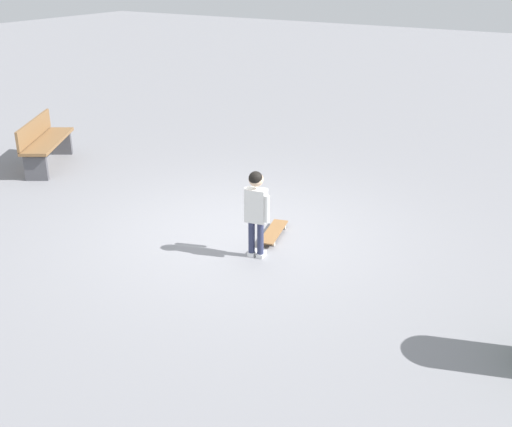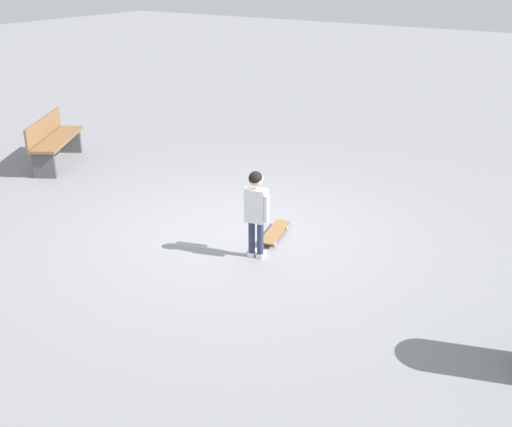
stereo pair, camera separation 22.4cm
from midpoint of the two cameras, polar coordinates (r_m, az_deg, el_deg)
The scene contains 4 objects.
ground_plane at distance 8.00m, azimuth -0.98°, elevation -1.71°, with size 50.00×50.00×0.00m, color gray.
child_person at distance 7.10m, azimuth 0.91°, elevation 0.79°, with size 0.21×0.39×1.06m.
skateboard at distance 7.86m, azimuth 2.56°, elevation -1.73°, with size 0.78×0.37×0.07m.
street_bench at distance 11.00m, azimuth -17.45°, elevation 6.42°, with size 1.59×1.22×0.80m.
Camera 2 is at (5.96, 4.22, 3.29)m, focal length 43.74 mm.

